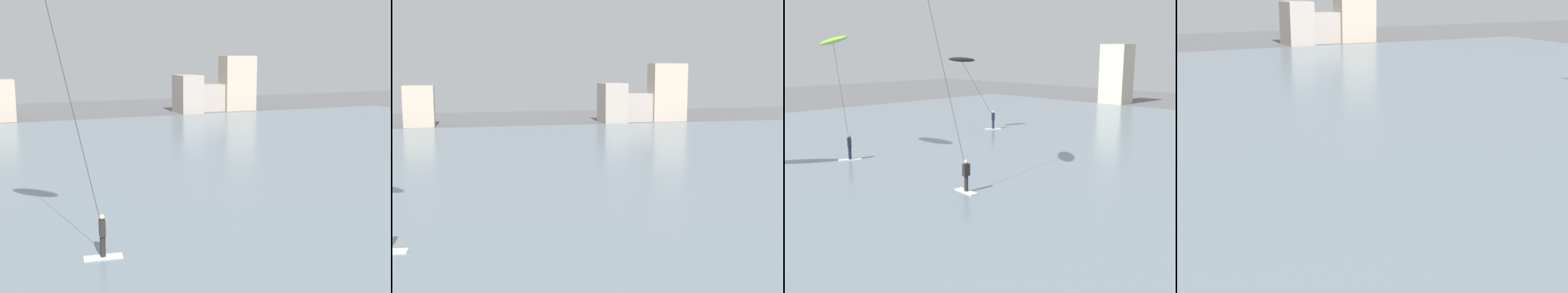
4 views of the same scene
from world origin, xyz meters
TOP-DOWN VIEW (x-y plane):
  - water_bay at (0.00, 31.07)m, footprint 84.00×52.00m
  - far_shore_buildings at (3.74, 59.80)m, footprint 47.58×3.98m

SIDE VIEW (x-z plane):
  - water_bay at x=0.00m, z-range 0.00..0.10m
  - far_shore_buildings at x=3.74m, z-range -0.85..6.84m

